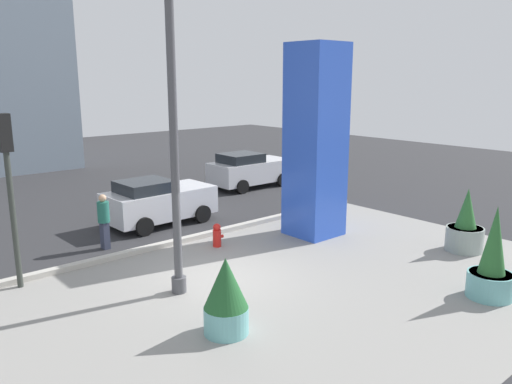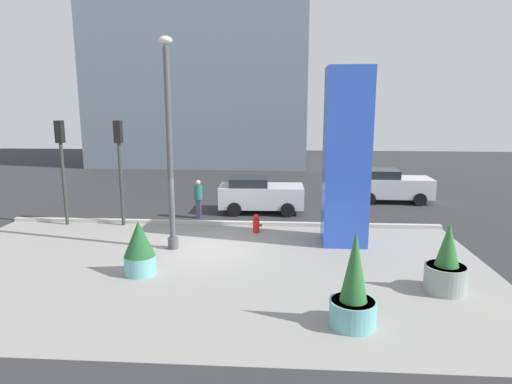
% 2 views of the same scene
% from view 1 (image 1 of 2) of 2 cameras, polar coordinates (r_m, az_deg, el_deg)
% --- Properties ---
extents(ground_plane, '(60.00, 60.00, 0.00)m').
position_cam_1_polar(ground_plane, '(16.76, -12.54, -5.50)').
color(ground_plane, '#2D2D30').
extents(plaza_pavement, '(18.00, 10.00, 0.02)m').
position_cam_1_polar(plaza_pavement, '(12.15, 1.49, -12.36)').
color(plaza_pavement, gray).
rests_on(plaza_pavement, ground_plane).
extents(curb_strip, '(18.00, 0.24, 0.16)m').
position_cam_1_polar(curb_strip, '(16.00, -11.04, -6.01)').
color(curb_strip, '#B7B2A8').
rests_on(curb_strip, ground_plane).
extents(lamp_post, '(0.44, 0.44, 7.12)m').
position_cam_1_polar(lamp_post, '(11.89, -9.16, 4.46)').
color(lamp_post, '#4C4C51').
rests_on(lamp_post, ground_plane).
extents(art_pillar_blue, '(1.54, 1.54, 6.24)m').
position_cam_1_polar(art_pillar_blue, '(16.65, 6.70, 5.61)').
color(art_pillar_blue, blue).
rests_on(art_pillar_blue, ground_plane).
extents(potted_plant_near_right, '(1.10, 1.10, 1.94)m').
position_cam_1_polar(potted_plant_near_right, '(16.60, 22.44, -3.82)').
color(potted_plant_near_right, gray).
rests_on(potted_plant_near_right, ground_plane).
extents(potted_plant_mid_plaza, '(1.07, 1.07, 2.26)m').
position_cam_1_polar(potted_plant_mid_plaza, '(13.34, 24.97, -7.36)').
color(potted_plant_mid_plaza, '#6BB2B2').
rests_on(potted_plant_mid_plaza, ground_plane).
extents(potted_plant_by_pillar, '(0.93, 0.93, 1.64)m').
position_cam_1_polar(potted_plant_by_pillar, '(10.53, -3.40, -11.64)').
color(potted_plant_by_pillar, '#6BB2B2').
rests_on(potted_plant_by_pillar, ground_plane).
extents(fire_hydrant, '(0.36, 0.26, 0.75)m').
position_cam_1_polar(fire_hydrant, '(15.86, -4.39, -4.87)').
color(fire_hydrant, red).
rests_on(fire_hydrant, ground_plane).
extents(traffic_light_far_side, '(0.28, 0.42, 4.34)m').
position_cam_1_polar(traffic_light_far_side, '(13.52, -26.05, 1.95)').
color(traffic_light_far_side, '#333833').
rests_on(traffic_light_far_side, ground_plane).
extents(car_curb_west, '(4.04, 2.06, 1.68)m').
position_cam_1_polar(car_curb_west, '(24.37, -0.76, 2.51)').
color(car_curb_west, silver).
rests_on(car_curb_west, ground_plane).
extents(car_curb_east, '(3.92, 2.11, 1.65)m').
position_cam_1_polar(car_curb_east, '(18.48, -10.94, -1.03)').
color(car_curb_east, silver).
rests_on(car_curb_east, ground_plane).
extents(pedestrian_crossing, '(0.37, 0.37, 1.72)m').
position_cam_1_polar(pedestrian_crossing, '(16.15, -16.72, -2.89)').
color(pedestrian_crossing, '#33384C').
rests_on(pedestrian_crossing, ground_plane).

